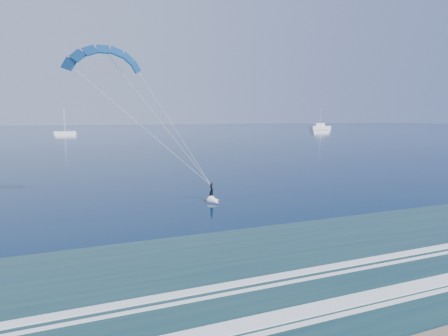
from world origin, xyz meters
TOP-DOWN VIEW (x-y plane):
  - kitesurfer_rig at (-3.06, 27.95)m, footprint 16.33×6.42m
  - motor_yacht at (163.73, 229.10)m, footprint 15.56×4.15m
  - sailboat_2 at (-7.55, 219.91)m, footprint 10.52×2.40m
  - sailboat_3 at (-7.69, 195.97)m, footprint 9.03×2.40m
  - sailboat_4 at (123.10, 173.78)m, footprint 10.30×2.40m

SIDE VIEW (x-z plane):
  - sailboat_3 at x=-7.69m, z-range -5.56..6.93m
  - sailboat_4 at x=123.10m, z-range -6.18..7.57m
  - sailboat_2 at x=-7.55m, z-range -6.27..7.66m
  - motor_yacht at x=163.73m, z-range -1.48..4.87m
  - kitesurfer_rig at x=-3.06m, z-range 0.27..16.20m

